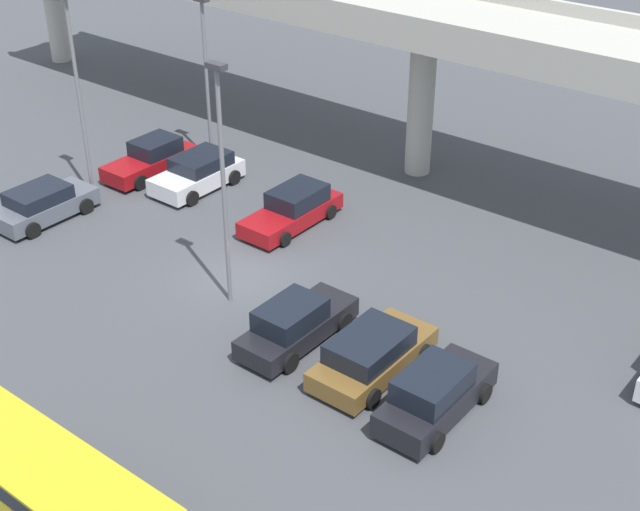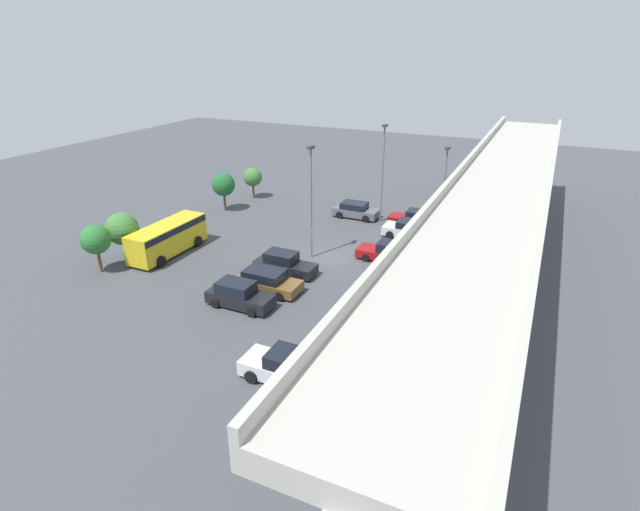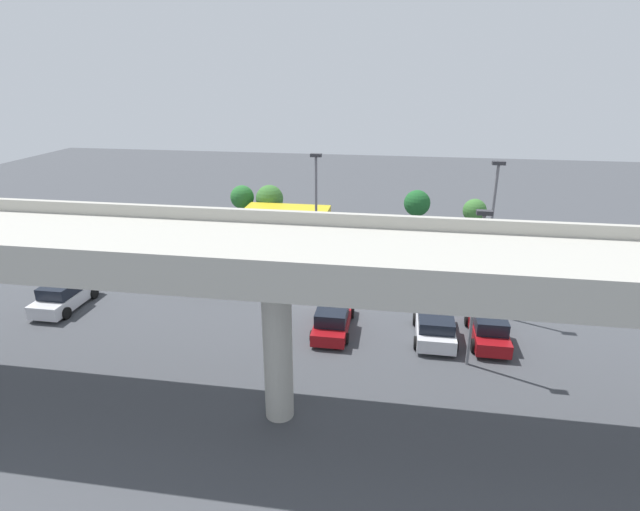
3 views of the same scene
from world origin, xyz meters
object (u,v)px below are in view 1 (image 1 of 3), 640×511
at_px(lamp_post_near_aisle, 206,69).
at_px(parked_car_7, 43,204).
at_px(parked_car_3, 295,324).
at_px(parked_car_1, 198,173).
at_px(shuttle_bus, 55,496).
at_px(lamp_post_by_overpass, 77,85).
at_px(parked_car_4, 372,354).
at_px(parked_car_5, 435,394).
at_px(lamp_post_mid_lot, 223,171).
at_px(parked_car_0, 152,159).
at_px(parked_car_2, 293,209).

bearing_deg(lamp_post_near_aisle, parked_car_7, -100.01).
bearing_deg(parked_car_3, lamp_post_near_aisle, 54.90).
bearing_deg(parked_car_3, parked_car_1, 59.75).
xyz_separation_m(shuttle_bus, lamp_post_by_overpass, (-14.84, 13.13, 3.77)).
relative_size(parked_car_4, parked_car_5, 1.05).
distance_m(shuttle_bus, lamp_post_mid_lot, 12.26).
bearing_deg(parked_car_7, parked_car_4, -89.95).
relative_size(parked_car_1, lamp_post_by_overpass, 0.47).
distance_m(parked_car_7, lamp_post_mid_lot, 11.45).
height_order(parked_car_4, shuttle_bus, shuttle_bus).
xyz_separation_m(parked_car_0, parked_car_5, (19.61, -6.50, 0.06)).
xyz_separation_m(parked_car_0, shuttle_bus, (14.71, -16.56, 0.78)).
height_order(parked_car_0, lamp_post_near_aisle, lamp_post_near_aisle).
relative_size(parked_car_5, parked_car_7, 1.02).
bearing_deg(lamp_post_by_overpass, parked_car_4, -8.52).
bearing_deg(parked_car_3, lamp_post_by_overpass, 78.71).
bearing_deg(parked_car_7, parked_car_3, -90.96).
height_order(parked_car_1, lamp_post_near_aisle, lamp_post_near_aisle).
bearing_deg(parked_car_5, shuttle_bus, 154.04).
bearing_deg(lamp_post_mid_lot, lamp_post_near_aisle, 137.38).
bearing_deg(parked_car_7, lamp_post_by_overpass, -0.90).
bearing_deg(lamp_post_by_overpass, parked_car_3, -11.29).
xyz_separation_m(parked_car_1, shuttle_bus, (11.88, -16.79, 0.77)).
distance_m(parked_car_4, parked_car_5, 2.74).
relative_size(parked_car_7, lamp_post_mid_lot, 0.49).
height_order(parked_car_2, parked_car_4, parked_car_2).
bearing_deg(parked_car_3, parked_car_5, -92.62).
xyz_separation_m(parked_car_3, parked_car_4, (2.99, 0.25, -0.02)).
bearing_deg(parked_car_4, parked_car_3, 94.83).
height_order(parked_car_1, parked_car_3, parked_car_3).
xyz_separation_m(parked_car_0, parked_car_1, (2.83, 0.23, 0.01)).
bearing_deg(lamp_post_by_overpass, shuttle_bus, -41.50).
relative_size(parked_car_1, shuttle_bus, 0.59).
xyz_separation_m(parked_car_4, lamp_post_by_overpass, (-17.04, 2.55, 4.54)).
xyz_separation_m(parked_car_5, lamp_post_by_overpass, (-19.74, 3.07, 4.49)).
height_order(parked_car_3, lamp_post_mid_lot, lamp_post_mid_lot).
distance_m(parked_car_3, parked_car_4, 3.00).
relative_size(parked_car_3, parked_car_5, 1.04).
relative_size(parked_car_5, shuttle_bus, 0.61).
bearing_deg(shuttle_bus, parked_car_7, -35.37).
distance_m(parked_car_4, shuttle_bus, 10.83).
height_order(shuttle_bus, lamp_post_by_overpass, lamp_post_by_overpass).
relative_size(parked_car_1, parked_car_7, 0.98).
bearing_deg(parked_car_1, shuttle_bus, 35.27).
xyz_separation_m(lamp_post_near_aisle, lamp_post_by_overpass, (-1.48, -6.03, 0.62)).
bearing_deg(parked_car_2, parked_car_4, 53.77).
relative_size(parked_car_0, parked_car_7, 1.05).
bearing_deg(lamp_post_mid_lot, parked_car_1, 141.80).
relative_size(parked_car_0, shuttle_bus, 0.63).
height_order(parked_car_1, parked_car_4, parked_car_1).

